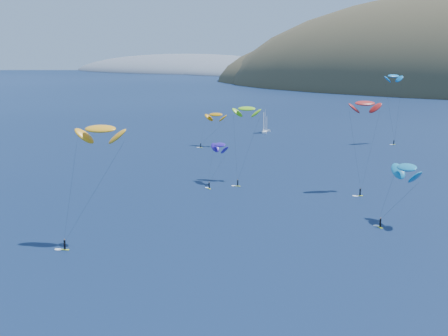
% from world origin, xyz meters
% --- Properties ---
extents(headland, '(460.00, 250.00, 60.00)m').
position_xyz_m(headland, '(-445.26, 750.08, -3.36)').
color(headland, slate).
rests_on(headland, ground).
extents(sailboat, '(8.60, 8.10, 10.27)m').
position_xyz_m(sailboat, '(-59.12, 197.92, 0.89)').
color(sailboat, white).
rests_on(sailboat, ground).
extents(kitesurfer_1, '(8.73, 10.00, 14.10)m').
position_xyz_m(kitesurfer_1, '(-58.52, 156.37, 11.73)').
color(kitesurfer_1, '#EBFC1C').
rests_on(kitesurfer_1, ground).
extents(kitesurfer_2, '(10.08, 12.73, 24.21)m').
position_xyz_m(kitesurfer_2, '(-15.58, 45.25, 21.61)').
color(kitesurfer_2, '#EBFC1C').
rests_on(kitesurfer_2, ground).
extents(kitesurfer_3, '(8.35, 13.05, 21.99)m').
position_xyz_m(kitesurfer_3, '(-19.66, 109.54, 19.78)').
color(kitesurfer_3, '#EBFC1C').
rests_on(kitesurfer_3, ground).
extents(kitesurfer_4, '(7.70, 9.15, 28.00)m').
position_xyz_m(kitesurfer_4, '(-3.84, 197.29, 25.72)').
color(kitesurfer_4, '#EBFC1C').
rests_on(kitesurfer_4, ground).
extents(kitesurfer_5, '(9.85, 12.13, 14.54)m').
position_xyz_m(kitesurfer_5, '(30.79, 87.39, 11.88)').
color(kitesurfer_5, '#EBFC1C').
rests_on(kitesurfer_5, ground).
extents(kitesurfer_9, '(8.80, 12.39, 24.86)m').
position_xyz_m(kitesurfer_9, '(12.83, 113.15, 22.48)').
color(kitesurfer_9, '#EBFC1C').
rests_on(kitesurfer_9, ground).
extents(kitesurfer_10, '(7.96, 12.07, 12.46)m').
position_xyz_m(kitesurfer_10, '(-23.55, 101.50, 10.42)').
color(kitesurfer_10, '#EBFC1C').
rests_on(kitesurfer_10, ground).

